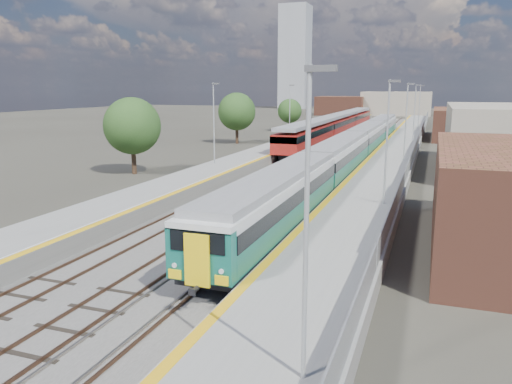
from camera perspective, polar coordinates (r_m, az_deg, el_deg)
The scene contains 11 objects.
ground at distance 60.09m, azimuth 10.61°, elevation 3.91°, with size 320.00×320.00×0.00m, color #47443A.
ballast_bed at distance 62.91m, azimuth 8.94°, elevation 4.34°, with size 10.50×155.00×0.06m, color #565451.
tracks at distance 64.43m, azimuth 9.75°, elevation 4.56°, with size 8.96×160.00×0.17m.
platform_right at distance 61.91m, azimuth 15.84°, elevation 4.39°, with size 4.70×155.00×8.52m.
platform_left at distance 64.43m, azimuth 2.99°, elevation 5.08°, with size 4.30×155.00×8.52m.
buildings at distance 149.97m, azimuth 9.31°, elevation 12.65°, with size 72.00×185.50×40.00m.
green_train at distance 54.05m, azimuth 11.30°, elevation 5.27°, with size 2.71×75.49×2.98m.
red_train at distance 81.79m, azimuth 9.25°, elevation 7.58°, with size 3.00×60.76×3.79m.
tree_a at distance 48.42m, azimuth -13.97°, elevation 7.33°, with size 5.32×5.32×7.22m.
tree_b at distance 73.62m, azimuth -2.21°, elevation 9.16°, with size 5.47×5.47×7.41m.
tree_c at distance 94.80m, azimuth 3.87°, elevation 9.23°, with size 4.51×4.51×6.11m.
Camera 1 is at (9.22, -8.84, 8.00)m, focal length 35.00 mm.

